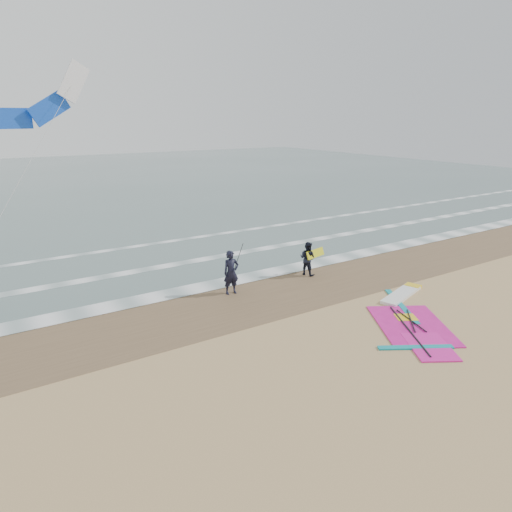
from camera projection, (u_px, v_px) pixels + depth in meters
ground at (360, 353)px, 15.07m from camera, size 120.00×120.00×0.00m
sea_water at (69, 182)px, 53.86m from camera, size 120.00×80.00×0.02m
wet_sand_band at (262, 295)px, 19.92m from camera, size 120.00×5.00×0.01m
foam_waterline at (215, 267)px, 23.50m from camera, size 120.00×9.15×0.02m
windsurf_rig at (410, 316)px, 17.74m from camera, size 6.00×5.68×0.14m
person_standing at (231, 272)px, 19.82m from camera, size 0.75×0.53×1.95m
person_walking at (307, 258)px, 22.24m from camera, size 0.89×0.99×1.67m
held_pole at (237, 261)px, 19.84m from camera, size 0.17×0.86×1.82m
carried_kiteboard at (315, 253)px, 22.30m from camera, size 1.30×0.51×0.39m
surf_kite at (8, 99)px, 19.20m from camera, size 7.04×3.48×8.77m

